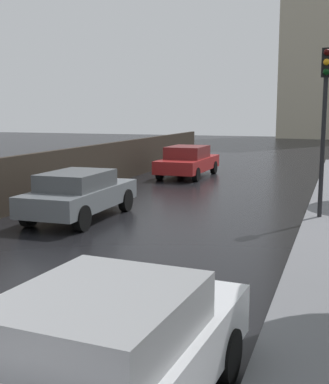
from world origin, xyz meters
TOP-DOWN VIEW (x-y plane):
  - car_grey_near_kerb at (-2.05, 10.58)m, footprint 1.80×4.28m
  - car_red_mid_road at (-1.85, 20.64)m, footprint 1.96×4.60m
  - car_white_behind_camera at (2.85, 1.85)m, footprint 2.12×4.54m
  - traffic_light at (4.40, 12.39)m, footprint 0.26×0.39m

SIDE VIEW (x-z plane):
  - car_white_behind_camera at x=2.85m, z-range 0.02..1.42m
  - car_grey_near_kerb at x=-2.05m, z-range 0.05..1.41m
  - car_red_mid_road at x=-1.85m, z-range 0.02..1.44m
  - traffic_light at x=4.40m, z-range 1.00..5.53m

